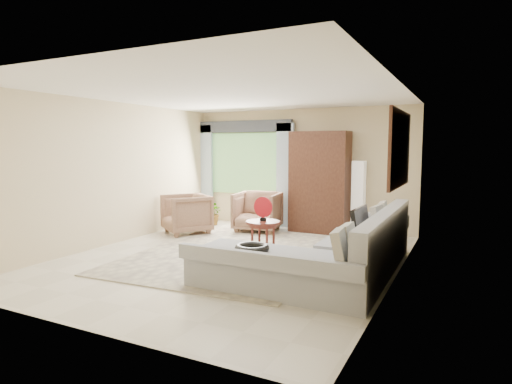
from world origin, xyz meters
The scene contains 17 objects.
ground centered at (0.00, 0.00, 0.00)m, with size 6.00×6.00×0.00m, color silver.
area_rug centered at (-0.11, 0.28, 0.01)m, with size 3.00×4.00×0.02m, color beige.
sectional_sofa centered at (1.78, -0.18, 0.28)m, with size 2.30×3.46×0.90m.
tv_screen centered at (2.05, -0.02, 0.72)m, with size 0.06×0.74×0.48m, color black.
garden_hose centered at (1.00, -1.25, 0.55)m, with size 0.43×0.43×0.09m, color black.
coffee_table centered at (0.35, 0.42, 0.30)m, with size 0.57×0.57×0.57m.
red_disc centered at (0.35, 0.42, 0.80)m, with size 0.34×0.34×0.03m, color #A11018.
armchair_left centered at (-1.86, 1.33, 0.41)m, with size 0.87×0.89×0.81m, color #9C6C55.
armchair_right centered at (-0.62, 2.17, 0.42)m, with size 0.90×0.92×0.84m, color #986953.
potted_plant centered at (-1.86, 2.38, 0.27)m, with size 0.49×0.43×0.55m, color #999999.
armoire centered at (0.55, 2.72, 1.05)m, with size 1.20×0.55×2.10m, color black.
floor_lamp centered at (1.35, 2.78, 0.75)m, with size 0.24×0.24×1.50m, color silver.
window centered at (-1.35, 2.97, 1.40)m, with size 1.80×0.04×1.40m, color #669E59.
curtain_left centered at (-2.40, 2.88, 1.15)m, with size 0.40×0.08×2.30m, color #9EB7CC.
curtain_right centered at (-0.30, 2.88, 1.15)m, with size 0.40×0.08×2.30m, color #9EB7CC.
valance centered at (-1.35, 2.90, 2.25)m, with size 2.40×0.12×0.26m, color #1E232D.
wall_mirror centered at (2.46, 0.35, 1.75)m, with size 0.05×1.70×1.05m.
Camera 1 is at (3.35, -5.82, 1.78)m, focal length 30.00 mm.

